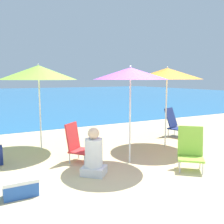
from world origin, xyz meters
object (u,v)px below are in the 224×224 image
at_px(beach_chair_navy, 174,122).
at_px(person_seated_near, 94,156).
at_px(beach_chair_red, 76,143).
at_px(beach_umbrella_purple, 130,74).
at_px(beach_umbrella_lime, 39,73).
at_px(beach_chair_lime, 190,148).
at_px(cooler_box, 21,187).
at_px(beach_umbrella_orange, 167,74).

relative_size(beach_chair_navy, person_seated_near, 0.97).
bearing_deg(beach_chair_red, beach_umbrella_purple, -71.15).
height_order(beach_umbrella_lime, beach_umbrella_purple, beach_umbrella_lime).
bearing_deg(beach_chair_navy, beach_chair_lime, -144.90).
height_order(beach_chair_navy, cooler_box, beach_chair_navy).
height_order(beach_chair_red, person_seated_near, person_seated_near).
distance_m(beach_umbrella_purple, beach_chair_red, 1.90).
bearing_deg(beach_umbrella_orange, person_seated_near, -158.40).
relative_size(beach_umbrella_lime, cooler_box, 4.14).
distance_m(beach_chair_lime, person_seated_near, 1.96).
distance_m(beach_umbrella_purple, beach_chair_lime, 1.95).
bearing_deg(beach_umbrella_lime, beach_chair_red, -70.63).
xyz_separation_m(beach_umbrella_lime, cooler_box, (-0.85, -2.52, -1.82)).
distance_m(beach_umbrella_lime, cooler_box, 3.22).
bearing_deg(beach_chair_lime, beach_chair_red, -178.27).
height_order(beach_umbrella_lime, beach_chair_lime, beach_umbrella_lime).
relative_size(beach_umbrella_lime, beach_chair_red, 2.56).
height_order(beach_umbrella_purple, beach_chair_lime, beach_umbrella_purple).
bearing_deg(beach_chair_red, cooler_box, -179.19).
bearing_deg(beach_umbrella_orange, beach_umbrella_lime, 158.13).
bearing_deg(beach_chair_navy, beach_chair_red, 174.47).
xyz_separation_m(beach_umbrella_orange, beach_chair_navy, (0.98, 0.79, -1.50)).
height_order(beach_umbrella_orange, beach_chair_lime, beach_umbrella_orange).
xyz_separation_m(person_seated_near, cooler_box, (-1.36, -0.27, -0.23)).
bearing_deg(person_seated_near, beach_chair_red, 44.43).
bearing_deg(person_seated_near, beach_chair_navy, -20.55).
bearing_deg(beach_umbrella_purple, person_seated_near, -163.69).
distance_m(beach_umbrella_lime, beach_chair_red, 2.11).
height_order(beach_umbrella_orange, cooler_box, beach_umbrella_orange).
distance_m(beach_umbrella_orange, beach_chair_red, 3.01).
bearing_deg(beach_umbrella_orange, beach_chair_lime, -113.39).
relative_size(beach_umbrella_orange, beach_chair_lime, 2.50).
distance_m(person_seated_near, cooler_box, 1.40).
distance_m(beach_umbrella_orange, person_seated_near, 3.17).
bearing_deg(cooler_box, beach_chair_red, 41.09).
xyz_separation_m(beach_umbrella_orange, person_seated_near, (-2.56, -1.01, -1.57)).
relative_size(beach_chair_lime, person_seated_near, 0.93).
bearing_deg(person_seated_near, beach_umbrella_orange, -25.92).
bearing_deg(cooler_box, beach_chair_lime, -5.81).
xyz_separation_m(beach_umbrella_orange, beach_chair_red, (-2.59, -0.13, -1.52)).
bearing_deg(beach_chair_red, beach_chair_lime, -78.41).
xyz_separation_m(beach_umbrella_lime, beach_umbrella_orange, (3.07, -1.23, -0.02)).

